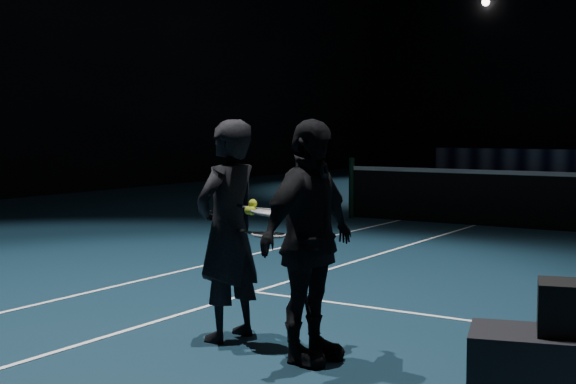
# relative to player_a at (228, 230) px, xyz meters

# --- Properties ---
(net_post_left) EXTENTS (0.10, 0.10, 1.10)m
(net_post_left) POSITION_rel_player_a_xyz_m (-3.14, 7.96, -0.30)
(net_post_left) COLOR black
(net_post_left) RESTS_ON floor
(player_a) EXTENTS (0.46, 0.66, 1.71)m
(player_a) POSITION_rel_player_a_xyz_m (0.00, 0.00, 0.00)
(player_a) COLOR black
(player_a) RESTS_ON floor
(player_b) EXTENTS (0.49, 1.03, 1.71)m
(player_b) POSITION_rel_player_a_xyz_m (0.83, -0.18, 0.00)
(player_b) COLOR black
(player_b) RESTS_ON floor
(racket_lower) EXTENTS (0.71, 0.36, 0.03)m
(racket_lower) POSITION_rel_player_a_xyz_m (0.44, -0.09, 0.01)
(racket_lower) COLOR black
(racket_lower) RESTS_ON player_a
(racket_upper) EXTENTS (0.70, 0.31, 0.10)m
(racket_upper) POSITION_rel_player_a_xyz_m (0.40, -0.04, 0.17)
(racket_upper) COLOR black
(racket_upper) RESTS_ON player_b
(tennis_balls) EXTENTS (0.12, 0.10, 0.12)m
(tennis_balls) POSITION_rel_player_a_xyz_m (0.25, -0.05, 0.19)
(tennis_balls) COLOR yellow
(tennis_balls) RESTS_ON racket_upper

